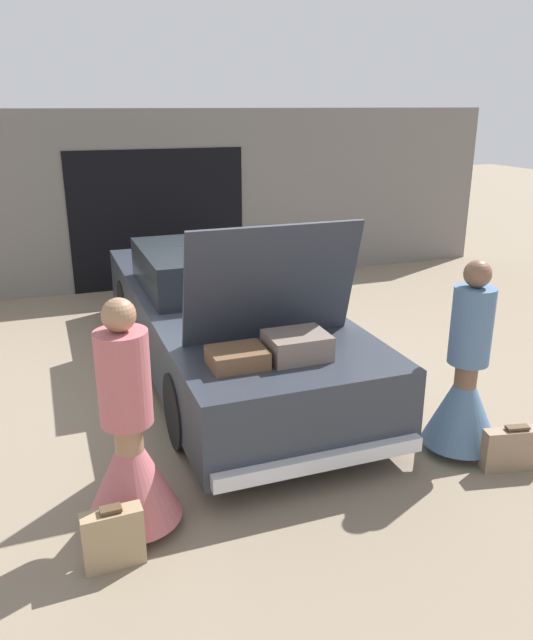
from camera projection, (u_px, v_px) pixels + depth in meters
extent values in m
plane|color=#7F705B|center=(224.00, 366.00, 7.18)|extent=(40.00, 40.00, 0.00)
cube|color=slate|center=(157.00, 200.00, 9.97)|extent=(12.00, 0.12, 2.80)
cube|color=black|center=(159.00, 220.00, 10.00)|extent=(2.80, 0.02, 2.20)
cube|color=#2D333D|center=(223.00, 323.00, 7.01)|extent=(1.82, 5.21, 0.70)
cube|color=#1E2328|center=(214.00, 266.00, 7.09)|extent=(1.60, 1.67, 0.46)
cylinder|color=black|center=(128.00, 306.00, 8.23)|extent=(0.18, 0.68, 0.68)
cylinder|color=black|center=(248.00, 293.00, 8.77)|extent=(0.18, 0.68, 0.68)
cylinder|color=black|center=(181.00, 411.00, 5.41)|extent=(0.18, 0.68, 0.68)
cylinder|color=black|center=(354.00, 382.00, 5.96)|extent=(0.18, 0.68, 0.68)
cube|color=silver|center=(321.00, 462.00, 4.74)|extent=(1.73, 0.10, 0.12)
cube|color=#2D333D|center=(272.00, 284.00, 5.32)|extent=(1.55, 0.32, 1.06)
cube|color=brown|center=(237.00, 357.00, 4.95)|extent=(0.45, 0.37, 0.14)
cube|color=#75665B|center=(297.00, 345.00, 5.11)|extent=(0.50, 0.41, 0.21)
cylinder|color=#997051|center=(132.00, 475.00, 4.34)|extent=(0.20, 0.20, 0.83)
cone|color=#B25B60|center=(131.00, 470.00, 4.32)|extent=(0.68, 0.68, 0.74)
cylinder|color=#B25B60|center=(124.00, 378.00, 4.09)|extent=(0.36, 0.36, 0.65)
sphere|color=#997051|center=(119.00, 315.00, 3.95)|extent=(0.22, 0.22, 0.22)
cylinder|color=brown|center=(462.00, 407.00, 5.32)|extent=(0.19, 0.19, 0.82)
cone|color=slate|center=(463.00, 403.00, 5.30)|extent=(0.64, 0.64, 0.74)
cylinder|color=slate|center=(472.00, 326.00, 5.08)|extent=(0.34, 0.34, 0.65)
sphere|color=brown|center=(478.00, 274.00, 4.93)|extent=(0.22, 0.22, 0.22)
cube|color=#9E8460|center=(113.00, 538.00, 4.02)|extent=(0.40, 0.15, 0.41)
cube|color=#4C3823|center=(111.00, 509.00, 3.95)|extent=(0.14, 0.09, 0.02)
cube|color=#8C7259|center=(514.00, 449.00, 5.11)|extent=(0.55, 0.23, 0.36)
cube|color=#4C3823|center=(518.00, 427.00, 5.04)|extent=(0.20, 0.11, 0.02)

